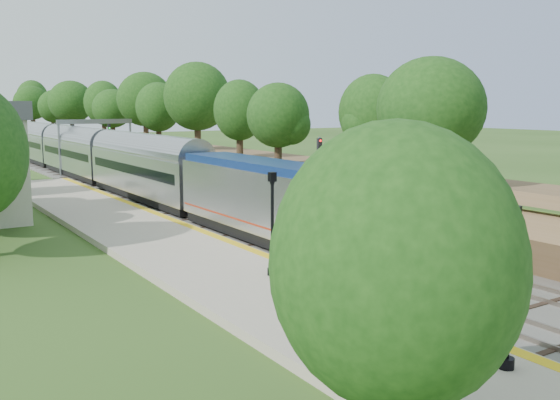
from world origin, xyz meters
TOP-DOWN VIEW (x-y plane):
  - ground at (0.00, 0.00)m, footprint 320.00×320.00m
  - trackbed at (2.00, 60.00)m, footprint 9.50×170.00m
  - platform at (-5.20, 16.00)m, footprint 6.40×68.00m
  - yellow_stripe at (-2.35, 16.00)m, footprint 0.55×68.00m
  - embankment at (10.35, 60.00)m, footprint 10.64×170.00m
  - signal_gantry at (2.47, 54.99)m, footprint 8.40×0.38m
  - trees_behind_platform at (-11.17, 20.67)m, footprint 7.82×53.32m
  - train at (0.00, 63.37)m, footprint 2.98×119.67m
  - lamppost_mid at (-3.63, -4.44)m, footprint 0.46×0.46m
  - lamppost_far at (-3.98, 7.42)m, footprint 0.45×0.45m
  - signal_platform at (-2.90, 4.38)m, footprint 0.31×0.25m
  - signal_farside at (6.20, 17.87)m, footprint 0.31×0.24m

SIDE VIEW (x-z plane):
  - ground at x=0.00m, z-range 0.00..0.00m
  - trackbed at x=2.00m, z-range -0.07..0.21m
  - platform at x=-5.20m, z-range 0.00..0.38m
  - yellow_stripe at x=-2.35m, z-range 0.38..0.39m
  - embankment at x=10.35m, z-range -3.89..7.80m
  - train at x=0.00m, z-range 0.06..4.44m
  - lamppost_far at x=-3.98m, z-range 0.14..4.66m
  - lamppost_mid at x=-3.63m, z-range 0.13..4.78m
  - signal_farside at x=6.20m, z-range 0.74..6.32m
  - signal_platform at x=-2.90m, z-range 0.99..6.31m
  - trees_behind_platform at x=-11.17m, z-range 0.93..8.14m
  - signal_gantry at x=2.47m, z-range 1.72..7.92m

